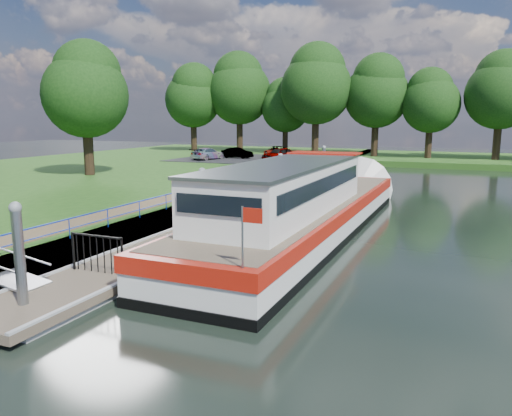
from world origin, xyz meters
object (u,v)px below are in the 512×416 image
at_px(pontoon, 248,216).
at_px(car_d, 276,152).
at_px(barge, 309,208).
at_px(car_c, 208,154).
at_px(car_b, 237,153).
at_px(car_a, 279,154).

relative_size(pontoon, car_d, 6.99).
height_order(barge, car_c, barge).
height_order(pontoon, car_b, car_b).
distance_m(car_a, car_c, 7.33).
relative_size(car_b, car_d, 0.76).
height_order(car_a, car_b, car_a).
xyz_separation_m(car_b, car_c, (-2.02, -2.66, 0.04)).
bearing_deg(car_b, barge, -145.07).
bearing_deg(car_c, car_d, -127.79).
bearing_deg(car_d, car_a, -73.21).
bearing_deg(car_a, pontoon, -49.00).
bearing_deg(car_c, car_a, -160.50).
relative_size(pontoon, car_a, 7.89).
distance_m(barge, car_d, 31.31).
bearing_deg(pontoon, car_a, 107.04).
bearing_deg(car_a, car_d, 139.35).
relative_size(barge, car_d, 4.93).
height_order(barge, car_b, barge).
distance_m(barge, car_b, 30.89).
bearing_deg(car_b, pontoon, -149.74).
distance_m(car_b, car_d, 4.12).
bearing_deg(car_c, barge, 137.39).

